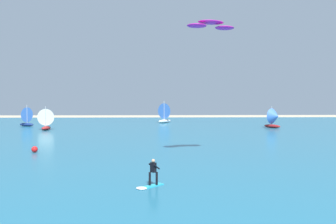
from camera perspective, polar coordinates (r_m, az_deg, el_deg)
name	(u,v)px	position (r m, az deg, el deg)	size (l,w,h in m)	color
ocean	(165,133)	(52.66, -0.50, -3.67)	(160.00, 90.00, 0.10)	#236B89
kitesurfer	(151,177)	(20.76, -2.94, -11.01)	(1.82, 1.75, 1.67)	#26B2CC
kite	(211,25)	(30.97, 7.36, 14.57)	(4.79, 2.78, 0.69)	#B21999
sailboat_leading	(166,113)	(75.51, -0.31, -0.12)	(4.25, 4.45, 4.96)	silver
sailboat_far_right	(47,119)	(62.08, -20.04, -1.12)	(2.94, 3.48, 4.11)	maroon
sailboat_center_horizon	(274,118)	(64.68, 17.78, -0.98)	(3.43, 3.67, 4.08)	maroon
sailboat_near_shore	(25,116)	(71.93, -23.36, -0.69)	(3.75, 3.35, 4.20)	navy
marker_buoy	(35,149)	(36.21, -21.89, -5.95)	(0.61, 0.61, 0.61)	red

